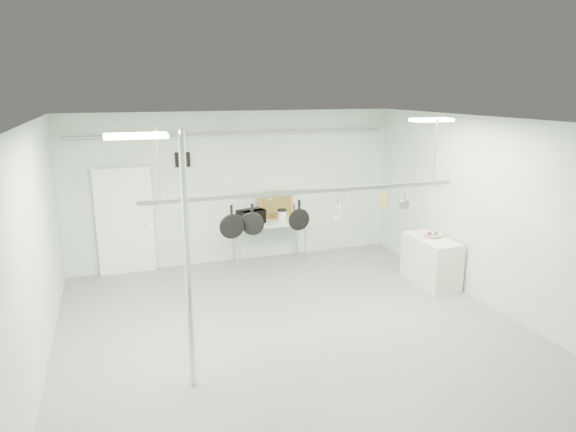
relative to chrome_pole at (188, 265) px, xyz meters
name	(u,v)px	position (x,y,z in m)	size (l,w,h in m)	color
floor	(302,342)	(1.70, 0.60, -1.60)	(8.00, 8.00, 0.00)	gray
ceiling	(304,124)	(1.70, 0.60, 1.59)	(7.00, 8.00, 0.02)	silver
back_wall	(236,188)	(1.70, 4.59, 0.00)	(7.00, 0.02, 3.20)	silver
right_wall	(504,218)	(5.19, 0.60, 0.00)	(0.02, 8.00, 3.20)	silver
door	(125,222)	(-0.60, 4.54, -0.55)	(1.10, 0.10, 2.20)	silver
wall_vent	(183,160)	(0.60, 4.57, 0.65)	(0.30, 0.04, 0.30)	black
conduit_pipe	(236,133)	(1.70, 4.50, 1.15)	(0.07, 0.07, 6.60)	gray
chrome_pole	(188,265)	(0.00, 0.00, 0.00)	(0.08, 0.08, 3.20)	silver
prep_table	(269,225)	(2.30, 4.20, -0.77)	(1.60, 0.70, 0.91)	#A6C4B5
side_cabinet	(431,261)	(4.85, 2.00, -1.15)	(0.60, 1.20, 0.90)	beige
pot_rack	(309,189)	(1.90, 0.90, 0.63)	(4.80, 0.06, 1.00)	#B7B7BC
light_panel_left	(136,136)	(-0.50, -0.20, 1.56)	(0.65, 0.30, 0.05)	white
light_panel_right	(431,120)	(4.10, 1.20, 1.56)	(0.65, 0.30, 0.05)	white
microwave	(251,217)	(1.90, 4.16, -0.55)	(0.54, 0.36, 0.30)	black
coffee_canister	(282,216)	(2.57, 4.12, -0.58)	(0.18, 0.18, 0.23)	silver
painting_large	(276,204)	(2.56, 4.50, -0.41)	(0.78, 0.05, 0.58)	#BA7332
painting_small	(289,211)	(2.84, 4.50, -0.57)	(0.30, 0.04, 0.25)	black
fruit_bowl	(433,235)	(4.89, 2.06, -0.66)	(0.33, 0.33, 0.08)	silver
skillet_left	(232,222)	(0.75, 0.90, 0.25)	(0.35, 0.06, 0.48)	black
skillet_mid	(252,219)	(1.05, 0.90, 0.26)	(0.33, 0.06, 0.46)	black
skillet_right	(299,215)	(1.75, 0.90, 0.26)	(0.32, 0.06, 0.45)	black
whisk	(338,209)	(2.36, 0.90, 0.31)	(0.21, 0.21, 0.36)	#B0B0B5
grater	(384,200)	(3.14, 0.90, 0.38)	(0.08, 0.02, 0.21)	gold
saucepan	(404,201)	(3.49, 0.90, 0.35)	(0.14, 0.10, 0.27)	silver
fruit_cluster	(433,233)	(4.89, 2.06, -0.62)	(0.24, 0.24, 0.09)	#A60F1F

